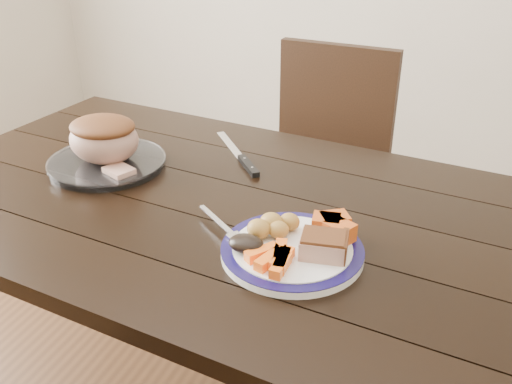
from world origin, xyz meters
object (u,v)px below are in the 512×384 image
at_px(dining_table, 228,235).
at_px(roast_joint, 104,140).
at_px(dinner_plate, 292,252).
at_px(serving_platter, 107,164).
at_px(carving_knife, 244,160).
at_px(fork, 224,227).
at_px(pork_slice, 323,246).
at_px(chair_far, 322,166).

height_order(dining_table, roast_joint, roast_joint).
relative_size(dining_table, dinner_plate, 5.96).
bearing_deg(dinner_plate, serving_platter, 160.14).
bearing_deg(dinner_plate, dining_table, 143.90).
bearing_deg(roast_joint, dining_table, -8.58).
relative_size(serving_platter, carving_knife, 1.16).
relative_size(serving_platter, fork, 1.91).
relative_size(dining_table, pork_slice, 19.66).
xyz_separation_m(roast_joint, carving_knife, (0.32, 0.16, -0.07)).
bearing_deg(serving_platter, fork, -24.38).
xyz_separation_m(fork, carving_knife, (-0.10, 0.35, -0.01)).
bearing_deg(pork_slice, fork, 174.21).
bearing_deg(serving_platter, dining_table, -8.58).
bearing_deg(carving_knife, fork, -24.71).
xyz_separation_m(serving_platter, carving_knife, (0.32, 0.16, -0.00)).
xyz_separation_m(serving_platter, fork, (0.42, -0.19, 0.01)).
bearing_deg(dinner_plate, roast_joint, 160.14).
height_order(fork, roast_joint, roast_joint).
distance_m(dinner_plate, pork_slice, 0.07).
height_order(serving_platter, carving_knife, serving_platter).
xyz_separation_m(dinner_plate, fork, (-0.15, 0.02, 0.01)).
distance_m(serving_platter, roast_joint, 0.07).
xyz_separation_m(dining_table, dinner_plate, (0.21, -0.15, 0.10)).
bearing_deg(chair_far, carving_knife, 85.02).
bearing_deg(roast_joint, pork_slice, -18.47).
height_order(dining_table, dinner_plate, dinner_plate).
bearing_deg(pork_slice, serving_platter, 161.53).
bearing_deg(pork_slice, chair_far, 105.00).
bearing_deg(carving_knife, serving_platter, -104.83).
distance_m(dinner_plate, fork, 0.16).
bearing_deg(dining_table, carving_knife, 102.83).
bearing_deg(pork_slice, dinner_plate, 175.24).
relative_size(dining_table, roast_joint, 9.26).
distance_m(pork_slice, fork, 0.22).
bearing_deg(pork_slice, dining_table, 149.86).
relative_size(dinner_plate, carving_knife, 1.11).
xyz_separation_m(chair_far, roast_joint, (-0.40, -0.68, 0.30)).
distance_m(serving_platter, pork_slice, 0.68).
bearing_deg(dining_table, chair_far, 87.48).
relative_size(dinner_plate, serving_platter, 0.96).
bearing_deg(serving_platter, chair_far, 59.64).
xyz_separation_m(dining_table, pork_slice, (0.27, -0.16, 0.13)).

